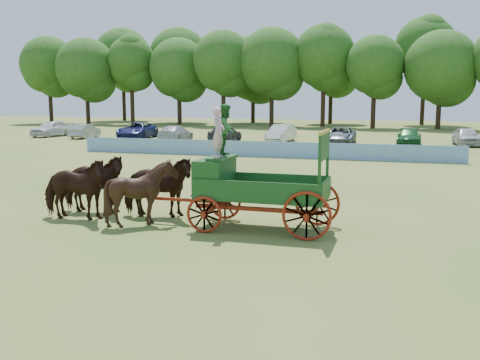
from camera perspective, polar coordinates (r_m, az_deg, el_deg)
name	(u,v)px	position (r m, az deg, el deg)	size (l,w,h in m)	color
ground	(150,213)	(18.59, -9.55, -3.48)	(160.00, 160.00, 0.00)	olive
horse_lead_left	(74,189)	(17.95, -17.27, -0.91)	(1.09, 2.40, 2.03)	#331B0E
horse_lead_right	(93,184)	(18.85, -15.41, -0.38)	(1.09, 2.40, 2.03)	#331B0E
horse_wheel_left	(142,193)	(16.73, -10.45, -1.33)	(1.64, 1.84, 2.03)	#331B0E
horse_wheel_right	(157,187)	(17.70, -8.82, -0.75)	(1.09, 2.40, 2.03)	#331B0E
farm_dray	(239,174)	(16.05, -0.10, 0.61)	(6.00, 2.00, 3.72)	maroon
sponsor_banner	(258,149)	(35.61, 1.93, 3.32)	(26.00, 0.08, 1.05)	#1D63A1
parked_cars	(292,134)	(47.34, 5.62, 4.91)	(52.25, 6.92, 1.64)	silver
treeline	(280,60)	(78.05, 4.29, 12.64)	(86.82, 22.48, 15.60)	#382314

